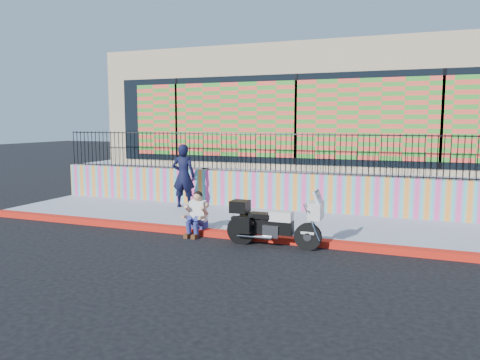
% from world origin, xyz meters
% --- Properties ---
extents(ground, '(90.00, 90.00, 0.00)m').
position_xyz_m(ground, '(0.00, 0.00, 0.00)').
color(ground, black).
rests_on(ground, ground).
extents(red_curb, '(16.00, 0.30, 0.15)m').
position_xyz_m(red_curb, '(0.00, 0.00, 0.07)').
color(red_curb, red).
rests_on(red_curb, ground).
extents(sidewalk, '(16.00, 3.00, 0.15)m').
position_xyz_m(sidewalk, '(0.00, 1.65, 0.07)').
color(sidewalk, '#989EB6').
rests_on(sidewalk, ground).
extents(mural_wall, '(16.00, 0.20, 1.10)m').
position_xyz_m(mural_wall, '(0.00, 3.25, 0.70)').
color(mural_wall, '#EF3E8C').
rests_on(mural_wall, sidewalk).
extents(metal_fence, '(15.80, 0.04, 1.20)m').
position_xyz_m(metal_fence, '(0.00, 3.25, 1.85)').
color(metal_fence, black).
rests_on(metal_fence, mural_wall).
extents(elevated_platform, '(16.00, 10.00, 1.25)m').
position_xyz_m(elevated_platform, '(0.00, 8.35, 0.62)').
color(elevated_platform, '#989EB6').
rests_on(elevated_platform, ground).
extents(storefront_building, '(14.00, 8.06, 4.00)m').
position_xyz_m(storefront_building, '(0.00, 8.13, 3.25)').
color(storefront_building, tan).
rests_on(storefront_building, elevated_platform).
extents(police_motorcycle, '(2.14, 0.71, 1.33)m').
position_xyz_m(police_motorcycle, '(0.66, -0.40, 0.56)').
color(police_motorcycle, black).
rests_on(police_motorcycle, ground).
extents(police_officer, '(0.77, 0.56, 1.96)m').
position_xyz_m(police_officer, '(-3.10, 2.50, 1.13)').
color(police_officer, black).
rests_on(police_officer, sidewalk).
extents(seated_man, '(0.54, 0.71, 1.06)m').
position_xyz_m(seated_man, '(-1.39, -0.11, 0.45)').
color(seated_man, navy).
rests_on(seated_man, ground).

